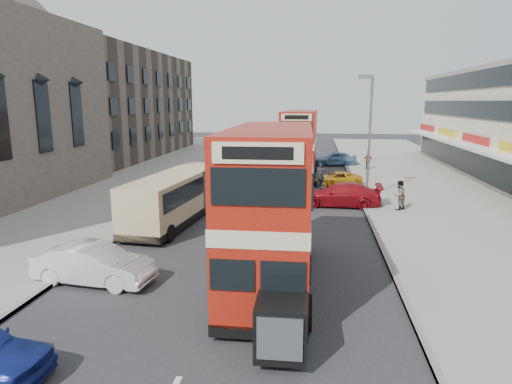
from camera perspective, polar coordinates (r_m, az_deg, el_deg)
The scene contains 18 objects.
ground at distance 14.04m, azimuth -6.04°, elevation -15.77°, with size 160.00×160.00×0.00m, color #28282B.
road_surface at distance 32.87m, azimuth 2.17°, elevation 0.31°, with size 12.00×90.00×0.01m, color #28282B.
pavement_right at distance 33.91m, azimuth 22.80°, elevation -0.13°, with size 12.00×90.00×0.15m, color gray.
pavement_left at distance 36.01m, azimuth -17.19°, elevation 0.91°, with size 12.00×90.00×0.15m, color gray.
kerb_left at distance 33.97m, azimuth -8.12°, elevation 0.69°, with size 0.20×90.00×0.16m, color gray.
kerb_right at distance 32.85m, azimuth 12.82°, elevation 0.15°, with size 0.20×90.00×0.16m, color gray.
brick_terrace at distance 56.01m, azimuth -19.25°, elevation 10.53°, with size 14.00×28.00×12.00m, color #66594C.
street_lamp at distance 30.33m, azimuth 14.35°, elevation 8.13°, with size 1.00×0.20×8.12m.
bus_main at distance 15.32m, azimuth 1.99°, elevation -1.98°, with size 2.86×9.82×5.40m.
bus_second at distance 38.11m, azimuth 5.63°, elevation 6.19°, with size 2.93×9.98×5.47m.
coach at distance 24.33m, azimuth -10.22°, elevation -0.45°, with size 3.18×9.37×2.44m.
car_left_front at distance 17.08m, azimuth -20.18°, elevation -8.72°, with size 1.51×4.34×1.43m, color silver.
car_right_a at distance 28.04m, azimuth 10.75°, elevation -0.34°, with size 2.06×5.06×1.47m, color maroon.
car_right_b at distance 35.03m, azimuth 10.35°, elevation 1.71°, with size 1.76×3.82×1.06m, color orange.
car_right_c at distance 45.74m, azimuth 10.18°, elevation 4.26°, with size 1.73×4.31×1.47m, color #547EA9.
pedestrian_near at distance 27.30m, azimuth 17.99°, elevation -0.39°, with size 0.65×0.44×1.77m, color gray.
pedestrian_far at distance 43.14m, azimuth 14.22°, elevation 3.93°, with size 0.93×0.39×1.58m, color gray.
cyclist at distance 32.51m, azimuth 8.32°, elevation 1.30°, with size 0.83×1.85×2.07m.
Camera 1 is at (3.06, -12.09, 6.44)m, focal length 31.00 mm.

